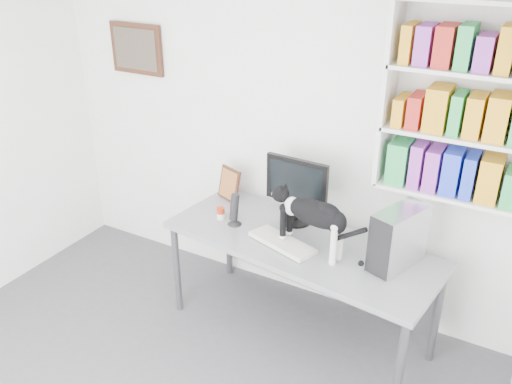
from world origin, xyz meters
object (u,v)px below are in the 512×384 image
bookshelf (470,105)px  desk (299,289)px  leaning_print (229,183)px  cat (313,226)px  keyboard (282,242)px  soup_can (221,213)px  speaker (234,209)px  monitor (297,190)px  pc_tower (398,238)px

bookshelf → desk: (-0.91, -0.38, -1.44)m
leaning_print → cat: cat is taller
leaning_print → keyboard: bearing=-11.6°
soup_can → cat: (0.80, -0.09, 0.16)m
desk → soup_can: bearing=-173.2°
bookshelf → speaker: 1.75m
desk → speaker: 0.76m
speaker → soup_can: bearing=-175.4°
leaning_print → soup_can: 0.35m
desk → keyboard: size_ratio=3.98×
bookshelf → desk: bookshelf is taller
monitor → cat: monitor is taller
soup_can → leaning_print: bearing=110.4°
keyboard → pc_tower: pc_tower is taller
keyboard → desk: bearing=66.7°
bookshelf → pc_tower: bookshelf is taller
soup_can → cat: 0.82m
bookshelf → monitor: (-1.06, -0.14, -0.77)m
pc_tower → soup_can: size_ratio=4.42×
keyboard → cat: size_ratio=0.74×
leaning_print → cat: 1.01m
keyboard → pc_tower: bearing=27.9°
speaker → cat: cat is taller
desk → monitor: 0.73m
bookshelf → soup_can: size_ratio=13.55×
bookshelf → pc_tower: bearing=-125.3°
leaning_print → soup_can: (0.12, -0.32, -0.09)m
bookshelf → leaning_print: size_ratio=4.50×
monitor → soup_can: monitor is taller
speaker → leaning_print: size_ratio=0.93×
bookshelf → speaker: bearing=-164.5°
leaning_print → soup_can: size_ratio=3.01×
keyboard → leaning_print: 0.83m
desk → speaker: speaker is taller
desk → soup_can: 0.81m
keyboard → speaker: (-0.44, 0.09, 0.11)m
desk → leaning_print: bearing=165.0°
speaker → leaning_print: leaning_print is taller
soup_can → speaker: bearing=-9.2°
bookshelf → soup_can: 1.90m
leaning_print → cat: bearing=-4.3°
leaning_print → soup_can: leaning_print is taller
monitor → keyboard: 0.43m
keyboard → cat: cat is taller
monitor → keyboard: size_ratio=1.05×
pc_tower → leaning_print: bearing=-170.6°
pc_tower → cat: size_ratio=0.61×
monitor → pc_tower: (0.82, -0.20, -0.06)m
desk → pc_tower: 0.91m
leaning_print → monitor: bearing=12.9°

